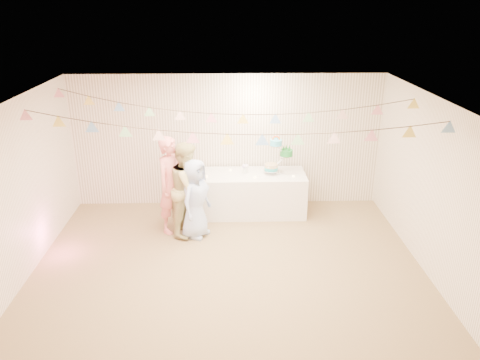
{
  "coord_description": "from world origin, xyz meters",
  "views": [
    {
      "loc": [
        0.0,
        -6.25,
        3.91
      ],
      "look_at": [
        0.2,
        0.8,
        1.15
      ],
      "focal_mm": 35.0,
      "sensor_mm": 36.0,
      "label": 1
    }
  ],
  "objects_px": {
    "person_adult_a": "(172,185)",
    "person_adult_b": "(188,188)",
    "cake_stand": "(278,158)",
    "person_child": "(195,199)",
    "table": "(249,193)"
  },
  "relations": [
    {
      "from": "cake_stand",
      "to": "person_adult_b",
      "type": "xyz_separation_m",
      "value": [
        -1.64,
        -0.82,
        -0.26
      ]
    },
    {
      "from": "person_adult_a",
      "to": "person_adult_b",
      "type": "distance_m",
      "value": 0.3
    },
    {
      "from": "person_adult_a",
      "to": "cake_stand",
      "type": "bearing_deg",
      "value": -35.97
    },
    {
      "from": "cake_stand",
      "to": "person_adult_a",
      "type": "distance_m",
      "value": 2.08
    },
    {
      "from": "person_adult_b",
      "to": "person_child",
      "type": "xyz_separation_m",
      "value": [
        0.13,
        -0.15,
        -0.13
      ]
    },
    {
      "from": "cake_stand",
      "to": "person_adult_b",
      "type": "height_order",
      "value": "person_adult_b"
    },
    {
      "from": "person_child",
      "to": "person_adult_a",
      "type": "bearing_deg",
      "value": 89.35
    },
    {
      "from": "cake_stand",
      "to": "table",
      "type": "bearing_deg",
      "value": -174.81
    },
    {
      "from": "cake_stand",
      "to": "person_child",
      "type": "bearing_deg",
      "value": -147.29
    },
    {
      "from": "person_child",
      "to": "person_adult_b",
      "type": "bearing_deg",
      "value": 68.29
    },
    {
      "from": "table",
      "to": "cake_stand",
      "type": "height_order",
      "value": "cake_stand"
    },
    {
      "from": "person_adult_a",
      "to": "person_adult_b",
      "type": "xyz_separation_m",
      "value": [
        0.29,
        -0.08,
        -0.04
      ]
    },
    {
      "from": "table",
      "to": "person_adult_b",
      "type": "distance_m",
      "value": 1.4
    },
    {
      "from": "person_adult_b",
      "to": "person_child",
      "type": "distance_m",
      "value": 0.23
    },
    {
      "from": "person_adult_a",
      "to": "person_adult_b",
      "type": "bearing_deg",
      "value": -72.16
    }
  ]
}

